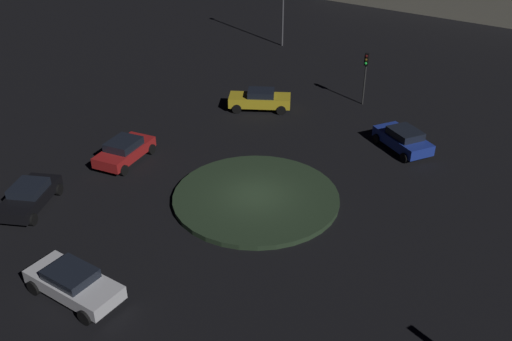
% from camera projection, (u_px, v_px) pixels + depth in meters
% --- Properties ---
extents(ground_plane, '(118.49, 118.49, 0.00)m').
position_uv_depth(ground_plane, '(256.00, 199.00, 30.47)').
color(ground_plane, black).
extents(roundabout_island, '(9.07, 9.07, 0.27)m').
position_uv_depth(roundabout_island, '(256.00, 197.00, 30.40)').
color(roundabout_island, '#263823').
rests_on(roundabout_island, ground_plane).
extents(car_yellow, '(3.00, 4.76, 1.49)m').
position_uv_depth(car_yellow, '(260.00, 99.00, 40.69)').
color(car_yellow, gold).
rests_on(car_yellow, ground_plane).
extents(car_white, '(2.73, 4.67, 1.36)m').
position_uv_depth(car_white, '(73.00, 283.00, 23.51)').
color(car_white, white).
rests_on(car_white, ground_plane).
extents(car_blue, '(4.08, 4.13, 1.44)m').
position_uv_depth(car_blue, '(403.00, 139.00, 35.16)').
color(car_blue, '#1E38A5').
rests_on(car_blue, ground_plane).
extents(car_black, '(4.36, 2.78, 1.35)m').
position_uv_depth(car_black, '(29.00, 196.00, 29.45)').
color(car_black, black).
rests_on(car_black, ground_plane).
extents(car_red, '(4.12, 2.23, 1.42)m').
position_uv_depth(car_red, '(125.00, 150.00, 33.85)').
color(car_red, red).
rests_on(car_red, ground_plane).
extents(traffic_light_east, '(0.38, 0.33, 3.94)m').
position_uv_depth(traffic_light_east, '(366.00, 68.00, 40.50)').
color(traffic_light_east, '#2D2D2D').
rests_on(traffic_light_east, ground_plane).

